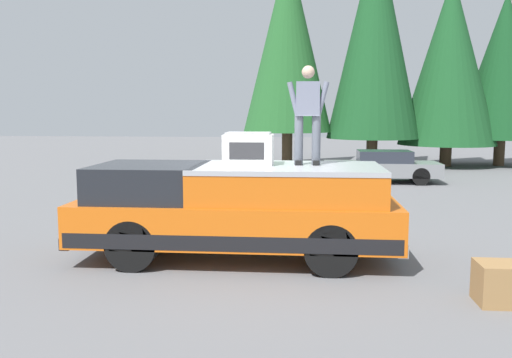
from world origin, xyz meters
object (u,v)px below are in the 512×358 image
at_px(parked_car_grey, 382,166).
at_px(wooden_crate, 498,283).
at_px(person_on_truck_bed, 308,112).
at_px(compressor_unit, 249,149).
at_px(pickup_truck, 237,210).

bearing_deg(parked_car_grey, wooden_crate, 178.96).
xyz_separation_m(parked_car_grey, wooden_crate, (-12.59, 0.23, -0.30)).
bearing_deg(person_on_truck_bed, wooden_crate, -129.34).
distance_m(compressor_unit, wooden_crate, 4.43).
xyz_separation_m(pickup_truck, wooden_crate, (-1.91, -3.76, -0.59)).
xyz_separation_m(person_on_truck_bed, wooden_crate, (-2.09, -2.55, -2.27)).
height_order(pickup_truck, wooden_crate, pickup_truck).
distance_m(pickup_truck, person_on_truck_bed, 2.08).
bearing_deg(compressor_unit, wooden_crate, -119.82).
relative_size(compressor_unit, wooden_crate, 1.50).
relative_size(pickup_truck, wooden_crate, 9.89).
bearing_deg(compressor_unit, pickup_truck, 124.98).
relative_size(pickup_truck, parked_car_grey, 1.35).
bearing_deg(person_on_truck_bed, pickup_truck, 98.60).
xyz_separation_m(pickup_truck, person_on_truck_bed, (0.18, -1.21, 1.68)).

